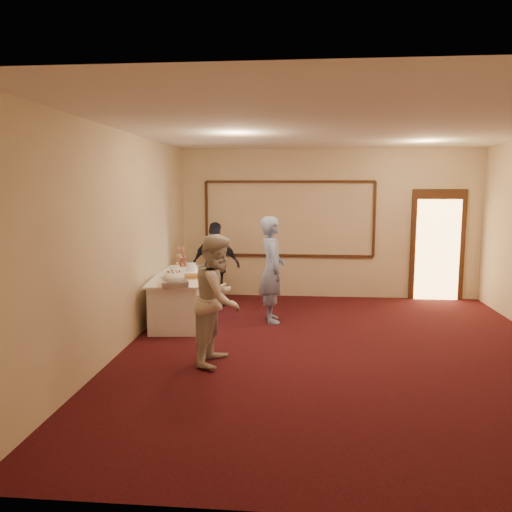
{
  "coord_description": "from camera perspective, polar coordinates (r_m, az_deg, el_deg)",
  "views": [
    {
      "loc": [
        -0.57,
        -6.67,
        2.23
      ],
      "look_at": [
        -1.27,
        1.15,
        1.15
      ],
      "focal_mm": 35.0,
      "sensor_mm": 36.0,
      "label": 1
    }
  ],
  "objects": [
    {
      "name": "guest",
      "position": [
        9.39,
        -4.59,
        -0.98
      ],
      "size": [
        0.99,
        0.56,
        1.59
      ],
      "primitive_type": "imported",
      "rotation": [
        0.0,
        0.0,
        2.95
      ],
      "color": "black",
      "rests_on": "floor"
    },
    {
      "name": "cupcake_stand",
      "position": [
        9.45,
        -8.53,
        -0.25
      ],
      "size": [
        0.28,
        0.28,
        0.41
      ],
      "color": "#D84548",
      "rests_on": "buffet_table"
    },
    {
      "name": "floor",
      "position": [
        7.05,
        9.64,
        -10.71
      ],
      "size": [
        7.0,
        7.0,
        0.0
      ],
      "primitive_type": "plane",
      "color": "black",
      "rests_on": "ground"
    },
    {
      "name": "man",
      "position": [
        8.27,
        1.84,
        -1.55
      ],
      "size": [
        0.55,
        0.72,
        1.77
      ],
      "primitive_type": "imported",
      "rotation": [
        0.0,
        0.0,
        1.78
      ],
      "color": "#829BD0",
      "rests_on": "floor"
    },
    {
      "name": "room_walls",
      "position": [
        6.7,
        10.04,
        5.96
      ],
      "size": [
        6.04,
        7.04,
        3.02
      ],
      "color": "beige",
      "rests_on": "floor"
    },
    {
      "name": "plate_stack_a",
      "position": [
        8.56,
        -9.27,
        -1.59
      ],
      "size": [
        0.17,
        0.17,
        0.15
      ],
      "color": "white",
      "rests_on": "buffet_table"
    },
    {
      "name": "tart",
      "position": [
        8.14,
        -7.43,
        -2.36
      ],
      "size": [
        0.31,
        0.31,
        0.06
      ],
      "color": "white",
      "rests_on": "buffet_table"
    },
    {
      "name": "woman",
      "position": [
        6.36,
        -4.35,
        -4.93
      ],
      "size": [
        0.73,
        0.88,
        1.65
      ],
      "primitive_type": "imported",
      "rotation": [
        0.0,
        0.0,
        1.43
      ],
      "color": "beige",
      "rests_on": "floor"
    },
    {
      "name": "buffet_table",
      "position": [
        8.59,
        -8.58,
        -4.64
      ],
      "size": [
        1.06,
        2.24,
        0.77
      ],
      "color": "white",
      "rests_on": "floor"
    },
    {
      "name": "wall_molding",
      "position": [
        10.16,
        3.81,
        4.26
      ],
      "size": [
        3.45,
        0.04,
        1.55
      ],
      "color": "#32170F",
      "rests_on": "room_walls"
    },
    {
      "name": "camera_flash",
      "position": [
        9.09,
        -4.07,
        1.47
      ],
      "size": [
        0.07,
        0.04,
        0.05
      ],
      "primitive_type": "cube",
      "rotation": [
        0.0,
        0.0,
        0.07
      ],
      "color": "white",
      "rests_on": "guest"
    },
    {
      "name": "plate_stack_b",
      "position": [
        8.84,
        -7.39,
        -1.27
      ],
      "size": [
        0.17,
        0.17,
        0.14
      ],
      "color": "white",
      "rests_on": "buffet_table"
    },
    {
      "name": "pavlova_tray",
      "position": [
        7.64,
        -9.37,
        -2.63
      ],
      "size": [
        0.53,
        0.6,
        0.2
      ],
      "color": "silver",
      "rests_on": "buffet_table"
    },
    {
      "name": "doorway",
      "position": [
        10.54,
        20.03,
        1.1
      ],
      "size": [
        1.05,
        0.07,
        2.2
      ],
      "color": "#32170F",
      "rests_on": "floor"
    }
  ]
}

